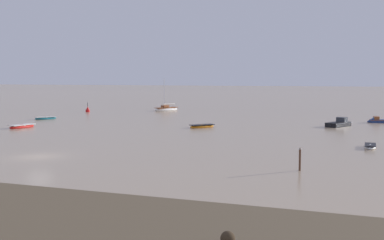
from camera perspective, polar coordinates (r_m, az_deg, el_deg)
The scene contains 11 objects.
ground_plane at distance 48.52m, azimuth -17.89°, elevation -4.21°, with size 800.00×800.00×0.00m, color tan.
tidal_rock_left at distance 21.78m, azimuth 4.31°, elevation -13.97°, with size 0.67×0.67×0.67m, color #372A1C.
sailboat_moored_0 at distance 110.62m, azimuth -3.11°, elevation 1.31°, with size 4.79×7.09×7.65m.
motorboat_moored_0 at distance 78.61m, azimuth 17.43°, elevation -0.48°, with size 4.18×5.74×2.08m.
rowboat_moored_1 at distance 91.75m, azimuth -17.15°, elevation 0.21°, with size 3.36×4.12×0.64m.
motorboat_moored_3 at distance 86.90m, azimuth 21.33°, elevation -0.14°, with size 4.31×2.18×1.56m.
rowboat_moored_2 at distance 72.99m, azimuth 1.21°, elevation -0.77°, with size 3.80×4.04×0.65m.
rowboat_moored_3 at distance 77.22m, azimuth -19.73°, elevation -0.73°, with size 2.30×4.71×0.71m.
rowboat_moored_4 at distance 55.44m, azimuth 20.59°, elevation -3.00°, with size 1.25×3.45×0.54m.
channel_buoy at distance 108.34m, azimuth -12.40°, elevation 1.18°, with size 0.90×0.90×2.30m.
mooring_post_left at distance 40.17m, azimuth 12.80°, elevation -4.70°, with size 0.22×0.22×2.11m.
Camera 1 is at (29.30, -37.91, 7.65)m, focal length 44.49 mm.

